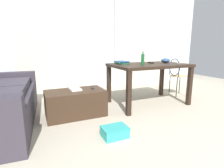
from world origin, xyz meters
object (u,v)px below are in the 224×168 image
object	(u,v)px
shoebox	(115,132)
magazine	(75,89)
bowl	(165,60)
book_stack	(122,62)
wire_chair	(177,73)
coffee_table	(76,103)
craft_table	(149,69)
tv_remote_on_table	(151,63)
bottle_near	(143,59)
scissors	(181,64)
tv_remote_primary	(92,87)

from	to	relation	value
shoebox	magazine	bearing A→B (deg)	104.92
bowl	book_stack	xyz separation A→B (m)	(-0.93, 0.13, -0.02)
wire_chair	book_stack	distance (m)	1.38
coffee_table	craft_table	world-z (taller)	craft_table
wire_chair	tv_remote_on_table	world-z (taller)	wire_chair
tv_remote_on_table	shoebox	world-z (taller)	tv_remote_on_table
craft_table	bottle_near	xyz separation A→B (m)	(-0.22, -0.12, 0.19)
book_stack	scissors	distance (m)	1.11
craft_table	tv_remote_primary	size ratio (longest dim) A/B	9.37
bowl	scissors	xyz separation A→B (m)	(0.08, -0.33, -0.04)
bottle_near	tv_remote_primary	world-z (taller)	bottle_near
craft_table	bowl	distance (m)	0.50
bottle_near	book_stack	world-z (taller)	bottle_near
shoebox	tv_remote_primary	bearing A→B (deg)	88.06
bottle_near	scissors	size ratio (longest dim) A/B	2.15
book_stack	scissors	size ratio (longest dim) A/B	2.74
bottle_near	tv_remote_on_table	world-z (taller)	bottle_near
book_stack	tv_remote_on_table	bearing A→B (deg)	-13.19
craft_table	bottle_near	distance (m)	0.32
wire_chair	book_stack	xyz separation A→B (m)	(-1.35, 0.02, 0.28)
coffee_table	wire_chair	distance (m)	2.34
coffee_table	bowl	world-z (taller)	bowl
book_stack	tv_remote_on_table	xyz separation A→B (m)	(0.56, -0.13, -0.02)
tv_remote_on_table	shoebox	distance (m)	1.76
book_stack	shoebox	bearing A→B (deg)	-120.79
shoebox	tv_remote_on_table	bearing A→B (deg)	39.25
coffee_table	tv_remote_primary	distance (m)	0.37
magazine	shoebox	size ratio (longest dim) A/B	0.97
bottle_near	book_stack	xyz separation A→B (m)	(-0.23, 0.35, -0.07)
wire_chair	shoebox	distance (m)	2.38
craft_table	scissors	bearing A→B (deg)	-22.35
magazine	tv_remote_on_table	bearing A→B (deg)	-0.39
bottle_near	shoebox	bearing A→B (deg)	-138.69
bowl	magazine	world-z (taller)	bowl
coffee_table	scissors	xyz separation A→B (m)	(1.96, -0.19, 0.56)
book_stack	tv_remote_primary	world-z (taller)	book_stack
coffee_table	wire_chair	xyz separation A→B (m)	(2.31, 0.24, 0.31)
bottle_near	scissors	bearing A→B (deg)	-8.14
tv_remote_on_table	magazine	distance (m)	1.55
book_stack	tv_remote_primary	bearing A→B (deg)	-161.32
craft_table	scissors	xyz separation A→B (m)	(0.56, -0.23, 0.10)
magazine	shoebox	bearing A→B (deg)	-77.80
wire_chair	magazine	xyz separation A→B (m)	(-2.30, -0.17, -0.10)
magazine	coffee_table	bearing A→B (deg)	-101.56
book_stack	tv_remote_primary	distance (m)	0.79
book_stack	bottle_near	bearing A→B (deg)	-56.72
shoebox	bottle_near	bearing A→B (deg)	41.31
craft_table	wire_chair	bearing A→B (deg)	12.92
wire_chair	tv_remote_primary	xyz separation A→B (m)	(-2.01, -0.20, -0.10)
scissors	magazine	distance (m)	2.00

